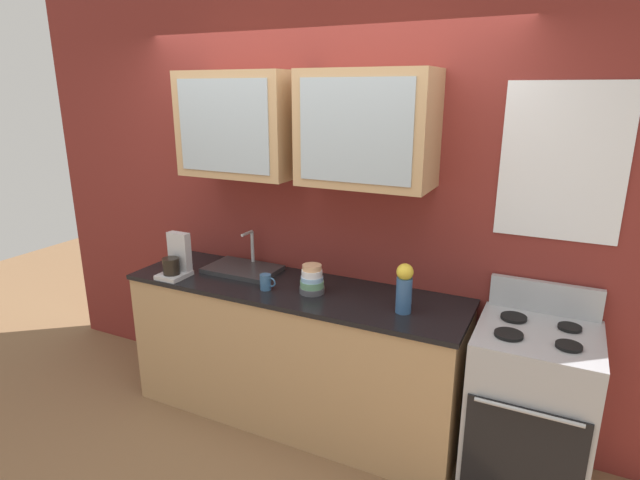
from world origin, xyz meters
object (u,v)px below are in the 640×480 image
(bowl_stack, at_px, (312,280))
(sink_faucet, at_px, (243,268))
(stove_range, at_px, (529,410))
(cup_near_sink, at_px, (266,282))
(coffee_maker, at_px, (176,261))
(vase, at_px, (404,287))

(bowl_stack, bearing_deg, sink_faucet, 167.39)
(stove_range, relative_size, cup_near_sink, 10.42)
(stove_range, height_order, coffee_maker, coffee_maker)
(stove_range, distance_m, bowl_stack, 1.40)
(bowl_stack, xyz_separation_m, coffee_maker, (-0.94, -0.14, 0.03))
(bowl_stack, xyz_separation_m, vase, (0.59, -0.03, 0.07))
(sink_faucet, height_order, coffee_maker, coffee_maker)
(coffee_maker, bearing_deg, stove_range, 4.37)
(sink_faucet, height_order, vase, vase)
(stove_range, height_order, vase, vase)
(stove_range, relative_size, vase, 3.91)
(vase, bearing_deg, stove_range, 5.27)
(stove_range, xyz_separation_m, sink_faucet, (-1.90, 0.10, 0.48))
(sink_faucet, relative_size, vase, 1.72)
(bowl_stack, relative_size, cup_near_sink, 1.67)
(cup_near_sink, xyz_separation_m, coffee_maker, (-0.66, -0.06, 0.06))
(cup_near_sink, height_order, coffee_maker, coffee_maker)
(bowl_stack, height_order, cup_near_sink, bowl_stack)
(bowl_stack, xyz_separation_m, cup_near_sink, (-0.28, -0.08, -0.03))
(stove_range, relative_size, bowl_stack, 6.25)
(bowl_stack, bearing_deg, stove_range, 1.47)
(stove_range, height_order, sink_faucet, sink_faucet)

